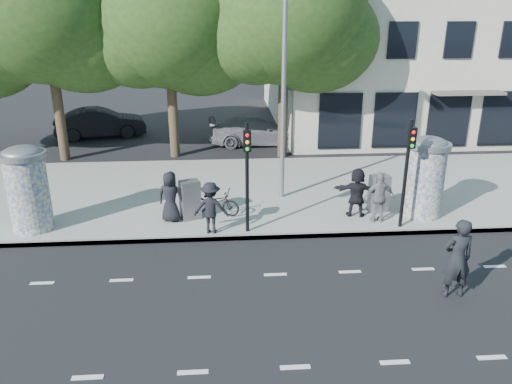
{
  "coord_description": "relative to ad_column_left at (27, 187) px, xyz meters",
  "views": [
    {
      "loc": [
        -1.34,
        -10.07,
        6.67
      ],
      "look_at": [
        -0.36,
        3.5,
        1.55
      ],
      "focal_mm": 35.0,
      "sensor_mm": 36.0,
      "label": 1
    }
  ],
  "objects": [
    {
      "name": "cabinet_right",
      "position": [
        11.07,
        0.62,
        -0.76
      ],
      "size": [
        0.69,
        0.57,
        1.26
      ],
      "primitive_type": "cube",
      "rotation": [
        0.0,
        0.0,
        0.24
      ],
      "color": "slate",
      "rests_on": "sidewalk"
    },
    {
      "name": "ad_column_left",
      "position": [
        0.0,
        0.0,
        0.0
      ],
      "size": [
        1.36,
        1.36,
        2.65
      ],
      "color": "beige",
      "rests_on": "sidewalk"
    },
    {
      "name": "car_right",
      "position": [
        7.65,
        10.06,
        -0.85
      ],
      "size": [
        2.17,
        4.83,
        1.38
      ],
      "primitive_type": "imported",
      "rotation": [
        0.0,
        0.0,
        1.62
      ],
      "color": "slate",
      "rests_on": "ground"
    },
    {
      "name": "lane_dash_far",
      "position": [
        7.2,
        -3.1,
        -1.53
      ],
      "size": [
        32.0,
        0.12,
        0.01
      ],
      "primitive_type": "cube",
      "color": "silver",
      "rests_on": "ground"
    },
    {
      "name": "car_mid",
      "position": [
        -0.55,
        12.19,
        -0.77
      ],
      "size": [
        2.65,
        4.92,
        1.54
      ],
      "primitive_type": "imported",
      "rotation": [
        0.0,
        0.0,
        1.8
      ],
      "color": "black",
      "rests_on": "ground"
    },
    {
      "name": "tree_center",
      "position": [
        8.7,
        7.8,
        4.77
      ],
      "size": [
        7.0,
        7.0,
        9.3
      ],
      "color": "#38281C",
      "rests_on": "ground"
    },
    {
      "name": "curb",
      "position": [
        7.2,
        -0.95,
        -1.46
      ],
      "size": [
        40.0,
        0.1,
        0.16
      ],
      "primitive_type": "cube",
      "color": "slate",
      "rests_on": "ground"
    },
    {
      "name": "ped_e",
      "position": [
        10.8,
        -0.22,
        -0.56
      ],
      "size": [
        0.99,
        0.59,
        1.66
      ],
      "primitive_type": "imported",
      "rotation": [
        0.0,
        0.0,
        3.18
      ],
      "color": "slate",
      "rests_on": "sidewalk"
    },
    {
      "name": "bicycle",
      "position": [
        5.59,
        0.72,
        -0.94
      ],
      "size": [
        1.13,
        1.8,
        0.89
      ],
      "primitive_type": "imported",
      "rotation": [
        0.0,
        0.0,
        1.22
      ],
      "color": "black",
      "rests_on": "sidewalk"
    },
    {
      "name": "ground",
      "position": [
        7.2,
        -4.5,
        -1.54
      ],
      "size": [
        120.0,
        120.0,
        0.0
      ],
      "primitive_type": "plane",
      "color": "black",
      "rests_on": "ground"
    },
    {
      "name": "ped_a",
      "position": [
        4.22,
        0.3,
        -0.56
      ],
      "size": [
        0.92,
        0.72,
        1.65
      ],
      "primitive_type": "imported",
      "rotation": [
        0.0,
        0.0,
        2.88
      ],
      "color": "black",
      "rests_on": "sidewalk"
    },
    {
      "name": "ad_column_right",
      "position": [
        12.4,
        0.2,
        0.0
      ],
      "size": [
        1.36,
        1.36,
        2.65
      ],
      "color": "beige",
      "rests_on": "sidewalk"
    },
    {
      "name": "lane_dash_near",
      "position": [
        7.2,
        -6.7,
        -1.53
      ],
      "size": [
        32.0,
        0.12,
        0.01
      ],
      "primitive_type": "cube",
      "color": "silver",
      "rests_on": "ground"
    },
    {
      "name": "tree_mid_left",
      "position": [
        -1.3,
        8.0,
        4.96
      ],
      "size": [
        7.2,
        7.2,
        9.57
      ],
      "color": "#38281C",
      "rests_on": "ground"
    },
    {
      "name": "tree_near_left",
      "position": [
        3.7,
        8.2,
        4.53
      ],
      "size": [
        6.8,
        6.8,
        8.97
      ],
      "color": "#38281C",
      "rests_on": "ground"
    },
    {
      "name": "man_road",
      "position": [
        11.4,
        -4.4,
        -0.52
      ],
      "size": [
        0.76,
        0.52,
        2.03
      ],
      "primitive_type": "imported",
      "rotation": [
        0.0,
        0.0,
        3.19
      ],
      "color": "black",
      "rests_on": "ground"
    },
    {
      "name": "street_lamp",
      "position": [
        8.0,
        2.13,
        3.26
      ],
      "size": [
        0.25,
        0.93,
        8.0
      ],
      "color": "slate",
      "rests_on": "sidewalk"
    },
    {
      "name": "ped_f",
      "position": [
        10.22,
        0.29,
        -0.57
      ],
      "size": [
        1.6,
        0.87,
        1.63
      ],
      "primitive_type": "imported",
      "rotation": [
        0.0,
        0.0,
        2.92
      ],
      "color": "black",
      "rests_on": "sidewalk"
    },
    {
      "name": "traffic_pole_near",
      "position": [
        6.6,
        -0.71,
        0.69
      ],
      "size": [
        0.22,
        0.31,
        3.4
      ],
      "color": "black",
      "rests_on": "sidewalk"
    },
    {
      "name": "traffic_pole_far",
      "position": [
        11.4,
        -0.71,
        0.69
      ],
      "size": [
        0.22,
        0.31,
        3.4
      ],
      "color": "black",
      "rests_on": "sidewalk"
    },
    {
      "name": "ped_d",
      "position": [
        5.5,
        -0.65,
        -0.58
      ],
      "size": [
        1.11,
        0.73,
        1.61
      ],
      "primitive_type": "imported",
      "rotation": [
        0.0,
        0.0,
        3.01
      ],
      "color": "black",
      "rests_on": "sidewalk"
    },
    {
      "name": "building",
      "position": [
        19.2,
        15.49,
        4.46
      ],
      "size": [
        20.3,
        15.85,
        12.0
      ],
      "color": "#B1A795",
      "rests_on": "ground"
    },
    {
      "name": "sidewalk",
      "position": [
        7.2,
        3.0,
        -1.46
      ],
      "size": [
        40.0,
        8.0,
        0.15
      ],
      "primitive_type": "cube",
      "color": "gray",
      "rests_on": "ground"
    },
    {
      "name": "cabinet_left",
      "position": [
        4.82,
        0.47,
        -0.75
      ],
      "size": [
        0.73,
        0.64,
        1.28
      ],
      "primitive_type": "cube",
      "rotation": [
        0.0,
        0.0,
        0.38
      ],
      "color": "slate",
      "rests_on": "sidewalk"
    }
  ]
}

